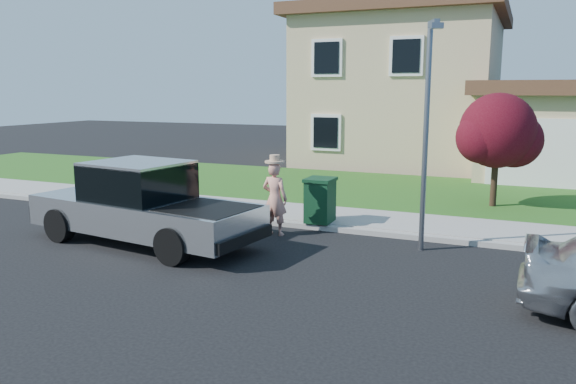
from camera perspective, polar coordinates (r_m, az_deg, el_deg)
The scene contains 10 objects.
ground at distance 11.45m, azimuth -6.53°, elevation -6.60°, with size 80.00×80.00×0.00m, color black.
curb at distance 13.58m, azimuth 3.23°, elevation -3.59°, with size 40.00×0.20×0.12m, color gray.
sidewalk at distance 14.59m, azimuth 4.71°, elevation -2.58°, with size 40.00×2.00×0.15m, color gray.
lawn at distance 18.83m, azimuth 9.05°, elevation 0.18°, with size 40.00×7.00×0.10m, color #1C4814.
house at distance 26.22m, azimuth 14.21°, elevation 9.66°, with size 14.00×11.30×6.85m.
pickup_truck at distance 12.62m, azimuth -14.52°, elevation -1.36°, with size 5.67×2.56×1.80m.
woman at distance 12.94m, azimuth -1.35°, elevation -0.53°, with size 0.65×0.45×1.87m.
ornamental_tree at distance 16.62m, azimuth 20.60°, elevation 5.51°, with size 2.30×2.07×3.16m.
trash_bin at distance 13.65m, azimuth 3.28°, elevation -0.78°, with size 0.67×0.77×1.08m.
street_lamp at distance 11.73m, azimuth 13.93°, elevation 6.73°, with size 0.38×0.60×4.64m.
Camera 1 is at (5.46, -9.50, 3.32)m, focal length 35.00 mm.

